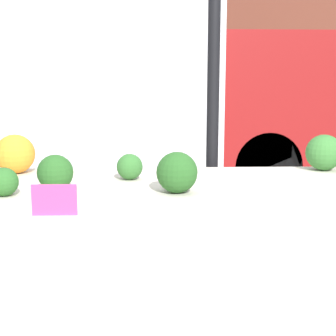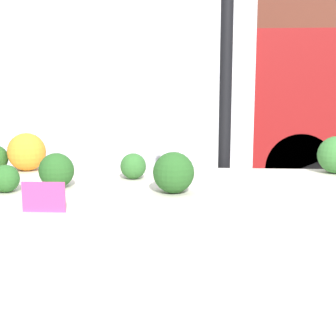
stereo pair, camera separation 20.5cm
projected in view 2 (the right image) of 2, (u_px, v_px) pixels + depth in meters
building_facade at (193, 14)px, 9.89m from camera, size 16.00×0.60×5.57m
tent_pole at (225, 109)px, 2.65m from camera, size 0.07×0.07×2.27m
parked_truck at (148, 83)px, 6.05m from camera, size 4.79×2.20×2.46m
market_table at (167, 209)px, 2.01m from camera, size 2.40×0.97×0.83m
orange_cauliflower at (27, 152)px, 2.43m from camera, size 0.20×0.20×0.20m
broccoli_head_1 at (56, 171)px, 2.01m from camera, size 0.15×0.15×0.15m
broccoli_head_2 at (6, 179)px, 1.93m from camera, size 0.12×0.12×0.12m
broccoli_head_4 at (174, 173)px, 1.91m from camera, size 0.17×0.17×0.17m
broccoli_head_6 at (133, 166)px, 2.21m from camera, size 0.12×0.12×0.12m
price_sign at (44, 197)px, 1.62m from camera, size 0.15×0.01×0.11m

